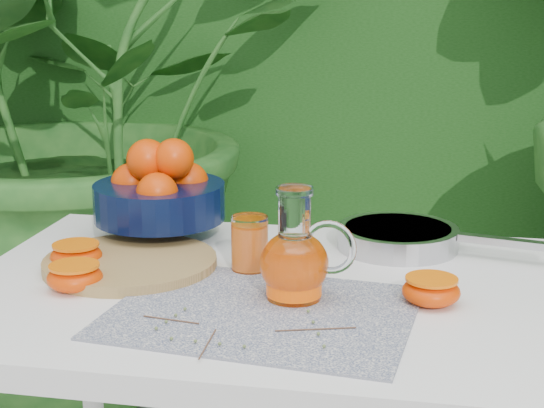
% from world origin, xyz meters
% --- Properties ---
extents(potted_plant_left, '(2.51, 2.51, 1.78)m').
position_xyz_m(potted_plant_left, '(-0.95, 1.22, 0.89)').
color(potted_plant_left, '#1E551D').
rests_on(potted_plant_left, ground).
extents(white_table, '(1.00, 0.70, 0.75)m').
position_xyz_m(white_table, '(-0.13, 0.03, 0.67)').
color(white_table, white).
rests_on(white_table, ground).
extents(placemat, '(0.47, 0.38, 0.00)m').
position_xyz_m(placemat, '(-0.12, -0.09, 0.75)').
color(placemat, '#0B1A42').
rests_on(placemat, white_table).
extents(cutting_board, '(0.34, 0.34, 0.02)m').
position_xyz_m(cutting_board, '(-0.38, 0.07, 0.76)').
color(cutting_board, '#A17F49').
rests_on(cutting_board, white_table).
extents(fruit_bowl, '(0.30, 0.30, 0.20)m').
position_xyz_m(fruit_bowl, '(-0.38, 0.25, 0.84)').
color(fruit_bowl, black).
rests_on(fruit_bowl, white_table).
extents(juice_pitcher, '(0.16, 0.12, 0.17)m').
position_xyz_m(juice_pitcher, '(-0.08, -0.03, 0.81)').
color(juice_pitcher, white).
rests_on(juice_pitcher, white_table).
extents(juice_tumbler, '(0.08, 0.08, 0.09)m').
position_xyz_m(juice_tumbler, '(-0.18, 0.09, 0.80)').
color(juice_tumbler, white).
rests_on(juice_tumbler, white_table).
extents(saute_pan, '(0.40, 0.26, 0.04)m').
position_xyz_m(saute_pan, '(0.07, 0.27, 0.77)').
color(saute_pan, '#B0B0B5').
rests_on(saute_pan, white_table).
extents(orange_halves, '(0.70, 0.21, 0.04)m').
position_xyz_m(orange_halves, '(-0.26, 0.00, 0.77)').
color(orange_halves, '#E23D02').
rests_on(orange_halves, white_table).
extents(thyme_sprigs, '(0.30, 0.19, 0.01)m').
position_xyz_m(thyme_sprigs, '(-0.14, -0.17, 0.76)').
color(thyme_sprigs, '#533626').
rests_on(thyme_sprigs, white_table).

